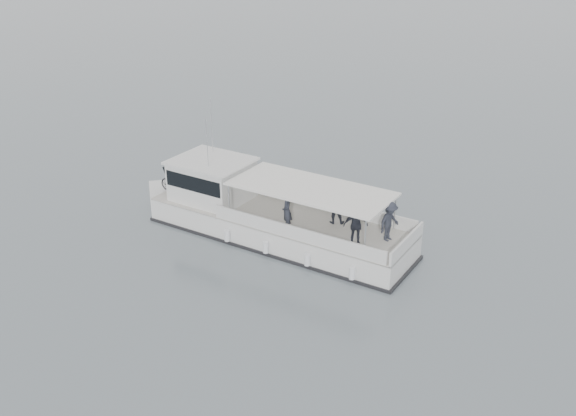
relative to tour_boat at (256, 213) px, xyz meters
The scene contains 2 objects.
ground 2.51m from the tour_boat, 59.14° to the left, with size 1400.00×1400.00×0.00m, color slate.
tour_boat is the anchor object (origin of this frame).
Camera 1 is at (14.70, -22.14, 12.92)m, focal length 40.00 mm.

